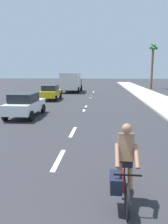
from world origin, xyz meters
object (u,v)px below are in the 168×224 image
(parked_car_white, at_px, (25,104))
(palm_tree_distant, at_px, (153,56))
(parked_car_yellow, at_px, (51,92))
(cyclist, at_px, (123,168))
(delivery_truck, at_px, (71,82))

(parked_car_white, relative_size, palm_tree_distant, 0.47)
(parked_car_white, height_order, parked_car_yellow, same)
(cyclist, height_order, palm_tree_distant, palm_tree_distant)
(cyclist, xyz_separation_m, delivery_truck, (-5.15, 26.59, 0.67))
(parked_car_white, bearing_deg, palm_tree_distant, 61.81)
(parked_car_yellow, bearing_deg, palm_tree_distant, 49.57)
(cyclist, relative_size, palm_tree_distant, 0.22)
(cyclist, relative_size, parked_car_yellow, 0.47)
(cyclist, xyz_separation_m, palm_tree_distant, (8.07, 34.82, 4.92))
(palm_tree_distant, bearing_deg, cyclist, -103.05)
(cyclist, xyz_separation_m, parked_car_white, (-5.56, 8.89, 0.00))
(parked_car_yellow, xyz_separation_m, delivery_truck, (0.86, 9.05, 0.67))
(parked_car_white, xyz_separation_m, palm_tree_distant, (13.62, 25.93, 4.91))
(parked_car_white, height_order, delivery_truck, delivery_truck)
(cyclist, relative_size, parked_car_white, 0.47)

